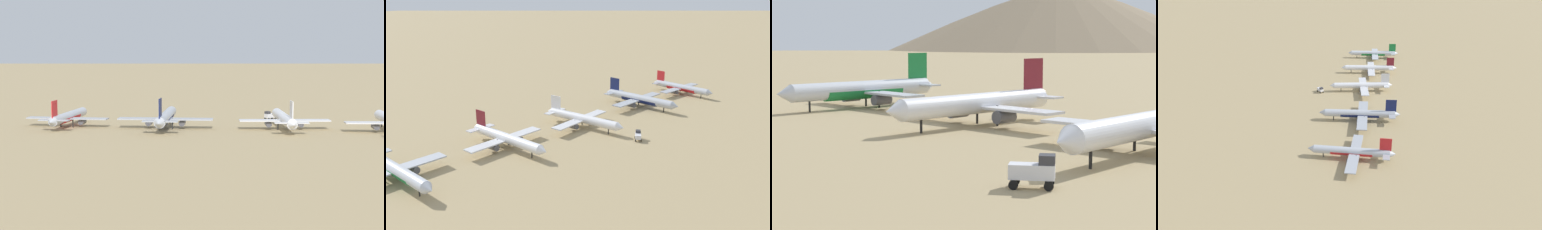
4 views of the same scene
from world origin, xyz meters
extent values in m
plane|color=tan|center=(0.00, 0.00, 0.00)|extent=(1800.00, 1800.00, 0.00)
cone|color=white|center=(23.02, -38.26, 4.42)|extent=(3.80, 4.28, 3.92)
cylinder|color=#4C4C54|center=(1.09, -34.50, 2.27)|extent=(4.67, 2.92, 2.42)
cylinder|color=black|center=(16.84, -38.99, 2.01)|extent=(0.46, 0.46, 4.02)
cylinder|color=white|center=(3.99, -0.42, 4.33)|extent=(37.23, 10.37, 3.92)
cone|color=white|center=(23.89, 3.13, 4.33)|extent=(3.92, 4.36, 3.84)
cone|color=white|center=(-15.70, -3.93, 4.33)|extent=(3.46, 3.98, 3.53)
cube|color=white|center=(-12.05, -3.28, 8.92)|extent=(5.65, 1.35, 7.22)
cube|color=silver|center=(-12.66, -3.39, 4.72)|extent=(5.42, 12.76, 0.37)
cube|color=silver|center=(2.47, -0.69, 3.65)|extent=(11.23, 35.42, 0.46)
cylinder|color=#4C4C54|center=(2.20, 5.54, 2.23)|extent=(4.68, 3.09, 2.37)
cylinder|color=#4C4C54|center=(4.37, -6.64, 2.23)|extent=(4.68, 3.09, 2.37)
cylinder|color=black|center=(17.88, 2.06, 1.97)|extent=(0.45, 0.45, 3.94)
cylinder|color=black|center=(0.98, 1.77, 1.97)|extent=(0.45, 0.45, 3.94)
cylinder|color=black|center=(1.93, -3.51, 1.97)|extent=(0.45, 0.45, 3.94)
cylinder|color=#B2B7C1|center=(-0.63, 45.48, 4.59)|extent=(39.56, 7.55, 4.15)
cone|color=#B2B7C1|center=(20.71, 47.34, 4.59)|extent=(3.84, 4.36, 4.07)
cone|color=#B2B7C1|center=(-21.75, 43.65, 4.59)|extent=(3.37, 3.99, 3.74)
cube|color=#141E51|center=(-17.83, 43.99, 9.45)|extent=(6.02, 0.90, 7.65)
cube|color=#A4A8B2|center=(-18.48, 43.93, 5.01)|extent=(4.62, 13.37, 0.39)
cube|color=#A4A8B2|center=(-2.26, 45.34, 3.86)|extent=(8.67, 37.49, 0.49)
cylinder|color=#4C4C54|center=(-1.96, 51.95, 2.36)|extent=(4.79, 2.90, 2.51)
cylinder|color=#4C4C54|center=(-0.82, 38.88, 2.36)|extent=(4.79, 2.90, 2.51)
cylinder|color=black|center=(14.27, 46.78, 2.09)|extent=(0.48, 0.48, 4.17)
cylinder|color=black|center=(-3.60, 48.08, 2.09)|extent=(0.48, 0.48, 4.17)
cylinder|color=black|center=(-3.10, 42.42, 2.09)|extent=(0.48, 0.48, 4.17)
cylinder|color=#141E51|center=(-0.63, 45.48, 4.28)|extent=(21.92, 6.02, 4.16)
cylinder|color=#B2B7C1|center=(-1.72, 85.20, 4.09)|extent=(35.09, 4.34, 3.70)
cone|color=#B2B7C1|center=(17.34, 85.55, 4.09)|extent=(3.18, 3.68, 3.62)
cone|color=#B2B7C1|center=(-20.60, 84.85, 4.09)|extent=(2.78, 3.38, 3.33)
cube|color=red|center=(-17.09, 84.91, 8.42)|extent=(5.36, 0.44, 6.81)
cube|color=#A4A8B2|center=(-17.68, 84.90, 4.46)|extent=(3.33, 11.73, 0.35)
cube|color=#A4A8B2|center=(-3.18, 85.17, 3.44)|extent=(5.47, 33.16, 0.44)
cylinder|color=#4C4C54|center=(-2.51, 91.02, 2.10)|extent=(4.13, 2.31, 2.24)
cylinder|color=#4C4C54|center=(-2.30, 79.35, 2.10)|extent=(4.13, 2.31, 2.24)
cylinder|color=black|center=(11.58, 85.44, 1.86)|extent=(0.43, 0.43, 3.72)
cylinder|color=black|center=(-4.20, 87.68, 1.86)|extent=(0.43, 0.43, 3.72)
cylinder|color=black|center=(-4.11, 82.62, 1.86)|extent=(0.43, 0.43, 3.72)
cylinder|color=red|center=(-1.72, 85.20, 3.81)|extent=(19.33, 4.06, 3.70)
cube|color=silver|center=(31.73, 5.72, 1.95)|extent=(5.23, 5.37, 1.70)
cube|color=#333338|center=(30.57, 6.97, 3.35)|extent=(2.74, 2.73, 1.10)
cylinder|color=black|center=(29.54, 6.39, 0.55)|extent=(1.01, 1.04, 1.10)
cylinder|color=black|center=(31.22, 7.95, 0.55)|extent=(1.01, 1.04, 1.10)
cylinder|color=black|center=(32.23, 3.49, 0.55)|extent=(1.01, 1.04, 1.10)
cylinder|color=black|center=(33.92, 5.06, 0.55)|extent=(1.01, 1.04, 1.10)
cone|color=#8C775B|center=(910.17, 170.31, 30.74)|extent=(280.51, 280.51, 61.47)
camera|label=1|loc=(-232.62, -3.21, 33.27)|focal=56.78mm
camera|label=2|loc=(140.74, -127.90, 64.28)|focal=40.12mm
camera|label=3|loc=(82.89, 60.06, 16.76)|focal=62.66mm
camera|label=4|loc=(-20.43, 213.77, 84.48)|focal=31.11mm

